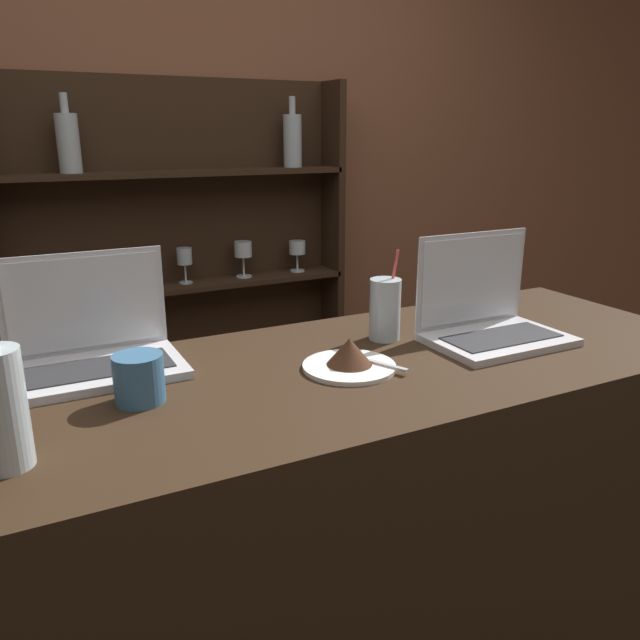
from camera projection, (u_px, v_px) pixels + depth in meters
The scene contains 8 objects.
bar_counter at pixel (359, 559), 1.54m from camera, with size 1.75×0.66×1.04m.
back_wall at pixel (187, 180), 2.46m from camera, with size 7.00×0.06×2.70m.
back_shelf at pixel (185, 295), 2.50m from camera, with size 1.33×0.18×1.73m.
laptop_near at pixel (93, 345), 1.33m from camera, with size 0.35×0.23×0.24m.
laptop_far at pixel (488, 316), 1.52m from camera, with size 0.33×0.22×0.25m.
cake_plate at pixel (350, 358), 1.34m from camera, with size 0.20×0.20×0.07m.
water_glass at pixel (385, 309), 1.52m from camera, with size 0.08×0.08×0.22m.
coffee_cup at pixel (139, 378), 1.17m from camera, with size 0.09×0.09×0.09m.
Camera 1 is at (-0.68, -0.78, 1.53)m, focal length 35.00 mm.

